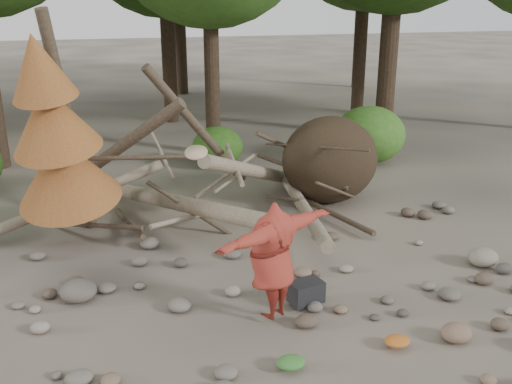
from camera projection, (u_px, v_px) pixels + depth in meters
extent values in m
plane|color=#514C44|center=(284.00, 311.00, 8.59)|extent=(120.00, 120.00, 0.00)
ellipsoid|color=#332619|center=(330.00, 160.00, 12.87)|extent=(2.20, 1.87, 1.98)
cylinder|color=gray|center=(176.00, 202.00, 11.49)|extent=(2.61, 5.11, 1.08)
cylinder|color=gray|center=(255.00, 171.00, 12.31)|extent=(3.18, 3.71, 1.90)
cylinder|color=brown|center=(109.00, 155.00, 11.70)|extent=(3.08, 1.91, 2.49)
cylinder|color=gray|center=(300.00, 202.00, 12.08)|extent=(1.13, 4.98, 0.43)
cylinder|color=brown|center=(198.00, 128.00, 12.27)|extent=(2.39, 1.03, 2.89)
cylinder|color=gray|center=(72.00, 200.00, 11.17)|extent=(3.71, 0.86, 1.20)
cylinder|color=#4C3F30|center=(101.00, 226.00, 10.98)|extent=(1.52, 1.70, 0.49)
cylinder|color=gray|center=(226.00, 176.00, 12.37)|extent=(1.57, 0.85, 0.69)
cylinder|color=#4C3F30|center=(288.00, 147.00, 13.12)|extent=(1.92, 1.25, 1.10)
cylinder|color=gray|center=(161.00, 152.00, 11.58)|extent=(0.37, 1.42, 0.85)
cylinder|color=#4C3F30|center=(332.00, 213.00, 12.03)|extent=(0.79, 2.54, 0.12)
cylinder|color=gray|center=(192.00, 216.00, 11.03)|extent=(1.78, 1.11, 0.29)
cylinder|color=#4C3F30|center=(69.00, 127.00, 10.52)|extent=(0.67, 1.13, 4.35)
cone|color=brown|center=(64.00, 169.00, 10.43)|extent=(2.06, 2.13, 1.86)
cone|color=brown|center=(51.00, 117.00, 9.88)|extent=(1.71, 1.78, 1.65)
cone|color=brown|center=(39.00, 66.00, 9.40)|extent=(1.23, 1.30, 1.41)
cylinder|color=#38281C|center=(211.00, 31.00, 16.03)|extent=(0.44, 0.44, 7.14)
cylinder|color=#38281C|center=(166.00, 2.00, 20.19)|extent=(0.52, 0.52, 8.54)
cylinder|color=#38281C|center=(363.00, 8.00, 21.93)|extent=(0.50, 0.50, 8.12)
cylinder|color=#38281C|center=(360.00, 8.00, 28.41)|extent=(0.46, 0.46, 7.84)
ellipsoid|color=#33631C|center=(218.00, 147.00, 15.69)|extent=(1.40, 1.40, 1.12)
ellipsoid|color=#3F7524|center=(369.00, 135.00, 16.02)|extent=(2.00, 2.00, 1.60)
imported|color=maroon|center=(273.00, 260.00, 8.04)|extent=(2.20, 1.48, 1.76)
cylinder|color=tan|center=(196.00, 152.00, 7.29)|extent=(0.32, 0.29, 0.17)
cube|color=black|center=(306.00, 295.00, 8.70)|extent=(0.56, 0.43, 0.33)
ellipsoid|color=#346F2C|center=(291.00, 366.00, 7.20)|extent=(0.37, 0.31, 0.14)
ellipsoid|color=#A9591D|center=(397.00, 344.00, 7.66)|extent=(0.35, 0.29, 0.13)
ellipsoid|color=#7B5F4D|center=(456.00, 333.00, 7.80)|extent=(0.42, 0.38, 0.25)
ellipsoid|color=gray|center=(483.00, 257.00, 9.98)|extent=(0.53, 0.48, 0.32)
ellipsoid|color=#615851|center=(78.00, 291.00, 8.82)|extent=(0.57, 0.51, 0.34)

